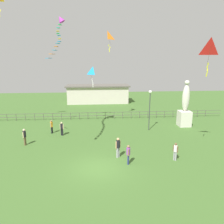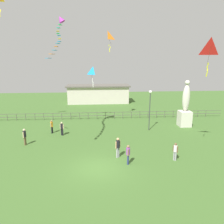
{
  "view_description": "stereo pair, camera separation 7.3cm",
  "coord_description": "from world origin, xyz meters",
  "px_view_note": "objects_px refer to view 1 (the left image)",
  "views": [
    {
      "loc": [
        -0.18,
        -14.63,
        7.9
      ],
      "look_at": [
        1.46,
        5.27,
        3.07
      ],
      "focal_mm": 34.14,
      "sensor_mm": 36.0,
      "label": 1
    },
    {
      "loc": [
        -0.1,
        -14.64,
        7.9
      ],
      "look_at": [
        1.46,
        5.27,
        3.07
      ],
      "focal_mm": 34.14,
      "sensor_mm": 36.0,
      "label": 2
    }
  ],
  "objects_px": {
    "streamer_kite": "(60,23)",
    "lamppost": "(150,102)",
    "kite_4": "(93,72)",
    "person_5": "(52,126)",
    "statue_monument": "(185,110)",
    "person_3": "(62,128)",
    "person_2": "(25,136)",
    "person_0": "(128,153)",
    "person_1": "(118,146)",
    "kite_3": "(210,48)",
    "person_4": "(175,150)",
    "kite_0": "(107,37)"
  },
  "relations": [
    {
      "from": "person_3",
      "to": "kite_4",
      "type": "bearing_deg",
      "value": 44.86
    },
    {
      "from": "person_0",
      "to": "streamer_kite",
      "type": "relative_size",
      "value": 0.24
    },
    {
      "from": "kite_4",
      "to": "statue_monument",
      "type": "bearing_deg",
      "value": -5.94
    },
    {
      "from": "person_0",
      "to": "kite_3",
      "type": "bearing_deg",
      "value": 9.6
    },
    {
      "from": "statue_monument",
      "to": "kite_3",
      "type": "distance_m",
      "value": 10.98
    },
    {
      "from": "kite_4",
      "to": "person_5",
      "type": "bearing_deg",
      "value": -150.54
    },
    {
      "from": "statue_monument",
      "to": "lamppost",
      "type": "relative_size",
      "value": 1.21
    },
    {
      "from": "person_4",
      "to": "person_5",
      "type": "relative_size",
      "value": 0.99
    },
    {
      "from": "statue_monument",
      "to": "person_0",
      "type": "xyz_separation_m",
      "value": [
        -8.45,
        -9.38,
        -1.09
      ]
    },
    {
      "from": "person_0",
      "to": "kite_4",
      "type": "relative_size",
      "value": 0.65
    },
    {
      "from": "streamer_kite",
      "to": "statue_monument",
      "type": "bearing_deg",
      "value": 13.31
    },
    {
      "from": "person_3",
      "to": "person_5",
      "type": "bearing_deg",
      "value": 146.86
    },
    {
      "from": "person_4",
      "to": "lamppost",
      "type": "bearing_deg",
      "value": 91.23
    },
    {
      "from": "kite_4",
      "to": "person_0",
      "type": "bearing_deg",
      "value": -75.79
    },
    {
      "from": "statue_monument",
      "to": "lamppost",
      "type": "distance_m",
      "value": 5.07
    },
    {
      "from": "statue_monument",
      "to": "kite_3",
      "type": "bearing_deg",
      "value": -104.31
    },
    {
      "from": "person_1",
      "to": "person_5",
      "type": "distance_m",
      "value": 9.43
    },
    {
      "from": "person_4",
      "to": "kite_3",
      "type": "bearing_deg",
      "value": 16.66
    },
    {
      "from": "statue_monument",
      "to": "person_0",
      "type": "distance_m",
      "value": 12.68
    },
    {
      "from": "person_5",
      "to": "streamer_kite",
      "type": "relative_size",
      "value": 0.23
    },
    {
      "from": "person_2",
      "to": "person_1",
      "type": "bearing_deg",
      "value": -21.49
    },
    {
      "from": "person_2",
      "to": "person_3",
      "type": "bearing_deg",
      "value": 38.37
    },
    {
      "from": "person_5",
      "to": "streamer_kite",
      "type": "xyz_separation_m",
      "value": [
        1.79,
        -1.83,
        10.43
      ]
    },
    {
      "from": "person_4",
      "to": "kite_4",
      "type": "height_order",
      "value": "kite_4"
    },
    {
      "from": "person_5",
      "to": "kite_3",
      "type": "xyz_separation_m",
      "value": [
        13.67,
        -6.83,
        7.99
      ]
    },
    {
      "from": "person_1",
      "to": "person_2",
      "type": "height_order",
      "value": "person_1"
    },
    {
      "from": "person_1",
      "to": "person_5",
      "type": "height_order",
      "value": "person_1"
    },
    {
      "from": "statue_monument",
      "to": "streamer_kite",
      "type": "height_order",
      "value": "streamer_kite"
    },
    {
      "from": "person_4",
      "to": "person_0",
      "type": "bearing_deg",
      "value": -175.0
    },
    {
      "from": "lamppost",
      "to": "person_3",
      "type": "height_order",
      "value": "lamppost"
    },
    {
      "from": "kite_0",
      "to": "kite_3",
      "type": "relative_size",
      "value": 0.83
    },
    {
      "from": "person_2",
      "to": "streamer_kite",
      "type": "distance_m",
      "value": 11.1
    },
    {
      "from": "person_5",
      "to": "kite_0",
      "type": "bearing_deg",
      "value": 33.66
    },
    {
      "from": "person_1",
      "to": "streamer_kite",
      "type": "xyz_separation_m",
      "value": [
        -4.89,
        4.82,
        10.3
      ]
    },
    {
      "from": "statue_monument",
      "to": "streamer_kite",
      "type": "relative_size",
      "value": 0.85
    },
    {
      "from": "statue_monument",
      "to": "person_3",
      "type": "relative_size",
      "value": 3.76
    },
    {
      "from": "statue_monument",
      "to": "kite_4",
      "type": "distance_m",
      "value": 12.1
    },
    {
      "from": "statue_monument",
      "to": "person_3",
      "type": "bearing_deg",
      "value": -171.11
    },
    {
      "from": "person_0",
      "to": "kite_0",
      "type": "distance_m",
      "value": 15.73
    },
    {
      "from": "lamppost",
      "to": "person_3",
      "type": "xyz_separation_m",
      "value": [
        -9.84,
        -1.07,
        -2.5
      ]
    },
    {
      "from": "kite_3",
      "to": "kite_4",
      "type": "height_order",
      "value": "kite_3"
    },
    {
      "from": "person_3",
      "to": "kite_4",
      "type": "distance_m",
      "value": 7.55
    },
    {
      "from": "statue_monument",
      "to": "person_4",
      "type": "bearing_deg",
      "value": -116.78
    },
    {
      "from": "person_2",
      "to": "person_4",
      "type": "bearing_deg",
      "value": -18.07
    },
    {
      "from": "person_0",
      "to": "person_4",
      "type": "xyz_separation_m",
      "value": [
        3.89,
        0.34,
        -0.05
      ]
    },
    {
      "from": "person_0",
      "to": "person_5",
      "type": "height_order",
      "value": "person_0"
    },
    {
      "from": "person_4",
      "to": "kite_3",
      "type": "distance_m",
      "value": 8.39
    },
    {
      "from": "person_5",
      "to": "kite_4",
      "type": "xyz_separation_m",
      "value": [
        4.67,
        2.64,
        5.76
      ]
    },
    {
      "from": "streamer_kite",
      "to": "lamppost",
      "type": "bearing_deg",
      "value": 12.81
    },
    {
      "from": "person_1",
      "to": "person_2",
      "type": "bearing_deg",
      "value": 158.51
    }
  ]
}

